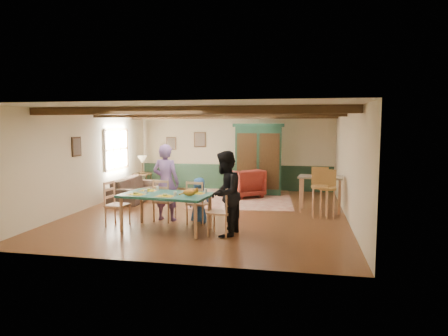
% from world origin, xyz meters
% --- Properties ---
extents(floor, '(8.00, 8.00, 0.00)m').
position_xyz_m(floor, '(0.00, 0.00, 0.00)').
color(floor, '#542B17').
rests_on(floor, ground).
extents(wall_back, '(7.00, 0.02, 2.70)m').
position_xyz_m(wall_back, '(0.00, 4.00, 1.35)').
color(wall_back, beige).
rests_on(wall_back, floor).
extents(wall_left, '(0.02, 8.00, 2.70)m').
position_xyz_m(wall_left, '(-3.50, 0.00, 1.35)').
color(wall_left, beige).
rests_on(wall_left, floor).
extents(wall_right, '(0.02, 8.00, 2.70)m').
position_xyz_m(wall_right, '(3.50, 0.00, 1.35)').
color(wall_right, beige).
rests_on(wall_right, floor).
extents(ceiling, '(7.00, 8.00, 0.02)m').
position_xyz_m(ceiling, '(0.00, 0.00, 2.70)').
color(ceiling, silver).
rests_on(ceiling, wall_back).
extents(wainscot_back, '(6.95, 0.03, 0.90)m').
position_xyz_m(wainscot_back, '(0.00, 3.98, 0.45)').
color(wainscot_back, '#1C3423').
rests_on(wainscot_back, floor).
extents(ceiling_beam_front, '(6.95, 0.16, 0.16)m').
position_xyz_m(ceiling_beam_front, '(0.00, -2.30, 2.61)').
color(ceiling_beam_front, black).
rests_on(ceiling_beam_front, ceiling).
extents(ceiling_beam_mid, '(6.95, 0.16, 0.16)m').
position_xyz_m(ceiling_beam_mid, '(0.00, 0.40, 2.61)').
color(ceiling_beam_mid, black).
rests_on(ceiling_beam_mid, ceiling).
extents(ceiling_beam_back, '(6.95, 0.16, 0.16)m').
position_xyz_m(ceiling_beam_back, '(0.00, 3.00, 2.61)').
color(ceiling_beam_back, black).
rests_on(ceiling_beam_back, ceiling).
extents(window_left, '(0.06, 1.60, 1.30)m').
position_xyz_m(window_left, '(-3.47, 1.70, 1.55)').
color(window_left, white).
rests_on(window_left, wall_left).
extents(picture_left_wall, '(0.04, 0.42, 0.52)m').
position_xyz_m(picture_left_wall, '(-3.47, -0.60, 1.75)').
color(picture_left_wall, '#796B58').
rests_on(picture_left_wall, wall_left).
extents(picture_back_a, '(0.45, 0.04, 0.55)m').
position_xyz_m(picture_back_a, '(-1.30, 3.97, 1.80)').
color(picture_back_a, '#796B58').
rests_on(picture_back_a, wall_back).
extents(picture_back_b, '(0.38, 0.04, 0.48)m').
position_xyz_m(picture_back_b, '(-2.40, 3.97, 1.65)').
color(picture_back_b, '#796B58').
rests_on(picture_back_b, wall_back).
extents(dining_table, '(2.06, 1.31, 0.81)m').
position_xyz_m(dining_table, '(-0.52, -1.96, 0.40)').
color(dining_table, '#1A5546').
rests_on(dining_table, floor).
extents(dining_chair_far_left, '(0.51, 0.53, 1.03)m').
position_xyz_m(dining_chair_far_left, '(-0.86, -1.14, 0.51)').
color(dining_chair_far_left, tan).
rests_on(dining_chair_far_left, floor).
extents(dining_chair_far_right, '(0.51, 0.53, 1.03)m').
position_xyz_m(dining_chair_far_right, '(0.00, -1.24, 0.51)').
color(dining_chair_far_right, tan).
rests_on(dining_chair_far_right, floor).
extents(dining_chair_end_left, '(0.53, 0.51, 1.03)m').
position_xyz_m(dining_chair_end_left, '(-1.75, -1.81, 0.51)').
color(dining_chair_end_left, tan).
rests_on(dining_chair_end_left, floor).
extents(dining_chair_end_right, '(0.53, 0.51, 1.03)m').
position_xyz_m(dining_chair_end_right, '(0.71, -2.11, 0.51)').
color(dining_chair_end_right, tan).
rests_on(dining_chair_end_right, floor).
extents(person_man, '(0.73, 0.52, 1.86)m').
position_xyz_m(person_man, '(-0.85, -1.05, 0.93)').
color(person_man, '#7E5A9B').
rests_on(person_man, floor).
extents(person_woman, '(0.77, 0.94, 1.78)m').
position_xyz_m(person_woman, '(0.82, -2.13, 0.89)').
color(person_woman, black).
rests_on(person_woman, floor).
extents(person_child, '(0.57, 0.41, 1.08)m').
position_xyz_m(person_child, '(0.01, -1.16, 0.54)').
color(person_child, '#2A5CA9').
rests_on(person_child, floor).
extents(cat, '(0.40, 0.20, 0.19)m').
position_xyz_m(cat, '(0.05, -2.14, 0.91)').
color(cat, orange).
rests_on(cat, dining_table).
extents(place_setting_near_left, '(0.47, 0.37, 0.11)m').
position_xyz_m(place_setting_near_left, '(-1.14, -2.16, 0.86)').
color(place_setting_near_left, yellow).
rests_on(place_setting_near_left, dining_table).
extents(place_setting_near_center, '(0.47, 0.37, 0.11)m').
position_xyz_m(place_setting_near_center, '(-0.45, -2.24, 0.86)').
color(place_setting_near_center, yellow).
rests_on(place_setting_near_center, dining_table).
extents(place_setting_far_left, '(0.47, 0.37, 0.11)m').
position_xyz_m(place_setting_far_left, '(-1.08, -1.62, 0.86)').
color(place_setting_far_left, yellow).
rests_on(place_setting_far_left, dining_table).
extents(place_setting_far_right, '(0.47, 0.37, 0.11)m').
position_xyz_m(place_setting_far_right, '(0.10, -1.77, 0.86)').
color(place_setting_far_right, yellow).
rests_on(place_setting_far_right, dining_table).
extents(area_rug, '(3.33, 3.86, 0.01)m').
position_xyz_m(area_rug, '(0.54, 2.19, 0.01)').
color(area_rug, beige).
rests_on(area_rug, floor).
extents(armoire, '(1.71, 0.77, 2.37)m').
position_xyz_m(armoire, '(0.94, 3.13, 1.19)').
color(armoire, '#153624').
rests_on(armoire, floor).
extents(armchair, '(1.39, 1.40, 0.92)m').
position_xyz_m(armchair, '(0.60, 2.48, 0.46)').
color(armchair, '#541310').
rests_on(armchair, floor).
extents(sofa, '(0.95, 2.34, 0.68)m').
position_xyz_m(sofa, '(-2.71, 1.42, 0.34)').
color(sofa, '#423129').
rests_on(sofa, floor).
extents(end_table, '(0.54, 0.54, 0.66)m').
position_xyz_m(end_table, '(-3.06, 2.79, 0.33)').
color(end_table, black).
rests_on(end_table, floor).
extents(table_lamp, '(0.35, 0.35, 0.61)m').
position_xyz_m(table_lamp, '(-3.06, 2.79, 0.96)').
color(table_lamp, beige).
rests_on(table_lamp, end_table).
extents(counter_table, '(1.22, 0.80, 0.96)m').
position_xyz_m(counter_table, '(2.88, 0.69, 0.48)').
color(counter_table, tan).
rests_on(counter_table, floor).
extents(bar_stool_left, '(0.45, 0.49, 1.25)m').
position_xyz_m(bar_stool_left, '(2.84, -0.01, 0.63)').
color(bar_stool_left, '#B68546').
rests_on(bar_stool_left, floor).
extents(bar_stool_right, '(0.46, 0.50, 1.20)m').
position_xyz_m(bar_stool_right, '(3.02, -0.03, 0.60)').
color(bar_stool_right, '#B68546').
rests_on(bar_stool_right, floor).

